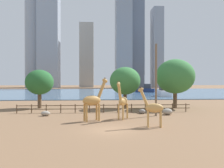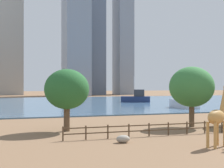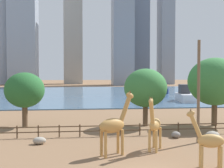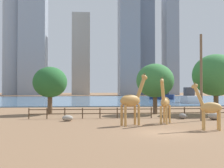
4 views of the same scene
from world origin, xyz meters
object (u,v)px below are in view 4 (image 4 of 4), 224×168
(giraffe_companion, at_px, (209,108))
(tree_right_tall, at_px, (216,75))
(utility_pole, at_px, (201,77))
(giraffe_tall, at_px, (165,102))
(giraffe_young, at_px, (132,100))
(boat_sailboat, at_px, (163,96))
(boulder_by_pole, at_px, (182,116))
(tree_left_large, at_px, (50,82))
(boulder_small, at_px, (214,116))
(boulder_near_fence, at_px, (68,118))
(boat_ferry, at_px, (190,98))
(tree_center_broad, at_px, (155,81))

(giraffe_companion, relative_size, tree_right_tall, 0.49)
(utility_pole, bearing_deg, giraffe_tall, -154.79)
(giraffe_young, distance_m, boat_sailboat, 69.89)
(boulder_by_pole, relative_size, tree_left_large, 0.14)
(giraffe_tall, bearing_deg, boulder_small, 144.09)
(giraffe_companion, xyz_separation_m, boulder_small, (4.17, 7.98, -1.51))
(giraffe_tall, relative_size, giraffe_companion, 1.15)
(boulder_by_pole, relative_size, boulder_small, 0.66)
(boulder_by_pole, height_order, boat_sailboat, boat_sailboat)
(boulder_near_fence, bearing_deg, boulder_small, -0.59)
(boat_sailboat, bearing_deg, tree_right_tall, 106.45)
(tree_left_large, bearing_deg, boat_sailboat, 59.68)
(giraffe_tall, distance_m, boat_ferry, 43.43)
(giraffe_companion, distance_m, tree_right_tall, 17.78)
(boulder_small, bearing_deg, tree_left_large, 155.36)
(giraffe_companion, xyz_separation_m, boulder_by_pole, (0.86, 9.27, -1.62))
(giraffe_tall, xyz_separation_m, giraffe_young, (-3.60, -0.97, 0.22))
(giraffe_companion, relative_size, boulder_near_fence, 3.40)
(boulder_small, xyz_separation_m, tree_right_tall, (3.84, 7.47, 5.14))
(giraffe_companion, distance_m, boat_ferry, 46.98)
(boulder_near_fence, bearing_deg, giraffe_young, -33.49)
(boulder_by_pole, relative_size, tree_center_broad, 0.13)
(giraffe_tall, height_order, boulder_by_pole, giraffe_tall)
(tree_center_broad, bearing_deg, giraffe_young, -113.66)
(boulder_near_fence, relative_size, tree_left_large, 0.18)
(boulder_near_fence, bearing_deg, utility_pole, -4.08)
(boulder_by_pole, relative_size, tree_right_tall, 0.11)
(giraffe_companion, relative_size, boulder_small, 2.98)
(tree_right_tall, xyz_separation_m, boat_ferry, (7.10, 29.03, -4.07))
(giraffe_companion, height_order, tree_right_tall, tree_right_tall)
(utility_pole, height_order, tree_right_tall, utility_pole)
(utility_pole, relative_size, boulder_by_pole, 10.53)
(giraffe_young, relative_size, boulder_small, 3.72)
(giraffe_companion, xyz_separation_m, utility_pole, (2.29, 7.09, 2.93))
(boat_ferry, relative_size, boat_sailboat, 1.05)
(boulder_near_fence, bearing_deg, tree_center_broad, 33.85)
(boulder_small, distance_m, tree_center_broad, 10.49)
(giraffe_young, xyz_separation_m, utility_pole, (8.45, 3.25, 2.44))
(boulder_by_pole, height_order, tree_center_broad, tree_center_broad)
(giraffe_companion, bearing_deg, giraffe_young, -20.95)
(boulder_small, bearing_deg, giraffe_companion, -117.59)
(utility_pole, xyz_separation_m, tree_center_broad, (-3.05, 9.07, -0.10))
(tree_left_large, bearing_deg, giraffe_companion, -47.35)
(giraffe_young, height_order, boulder_by_pole, giraffe_young)
(giraffe_young, xyz_separation_m, boulder_small, (10.33, 4.15, -2.00))
(boat_sailboat, bearing_deg, boat_ferry, 113.57)
(boat_ferry, bearing_deg, giraffe_companion, -11.56)
(tree_left_large, bearing_deg, tree_right_tall, -4.04)
(giraffe_companion, height_order, boulder_by_pole, giraffe_companion)
(tree_right_tall, bearing_deg, utility_pole, -124.39)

